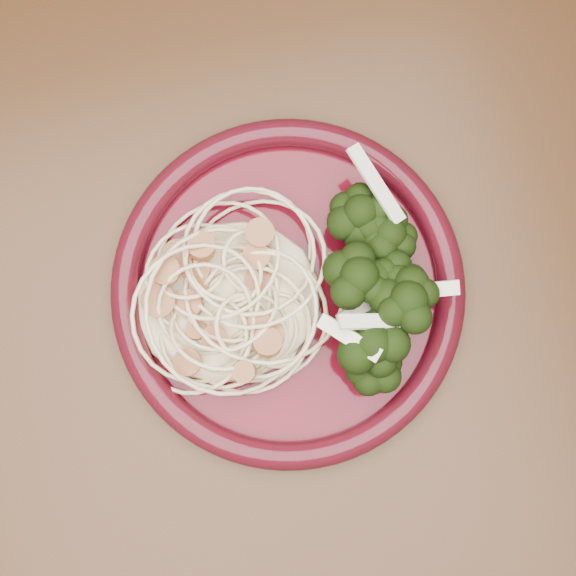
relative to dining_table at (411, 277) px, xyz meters
The scene contains 6 objects.
dining_table is the anchor object (origin of this frame).
dinner_plate 0.15m from the dining_table, behind, with size 0.26×0.26×0.02m.
spaghetti_pile 0.19m from the dining_table, behind, with size 0.13×0.11×0.03m, color #F6E4B1.
scallop_cluster 0.21m from the dining_table, behind, with size 0.11×0.11×0.04m, color #AE6A3B, non-canonical shape.
broccoli_pile 0.14m from the dining_table, behind, with size 0.09×0.14×0.05m, color black.
onion_garnish 0.17m from the dining_table, behind, with size 0.06×0.09×0.05m, color white, non-canonical shape.
Camera 1 is at (-0.13, -0.07, 1.31)m, focal length 50.00 mm.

